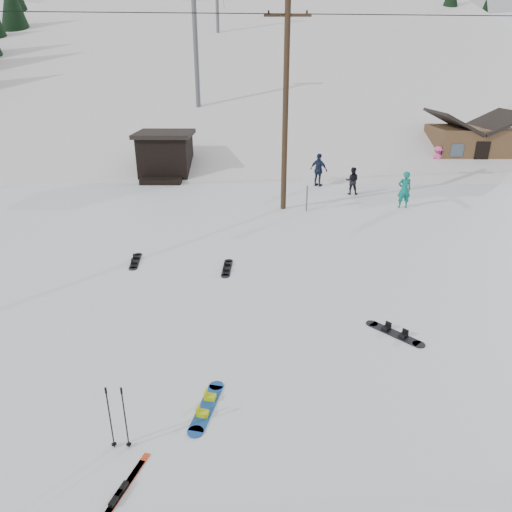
{
  "coord_description": "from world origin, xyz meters",
  "views": [
    {
      "loc": [
        0.88,
        -7.5,
        6.38
      ],
      "look_at": [
        0.76,
        4.51,
        1.4
      ],
      "focal_mm": 32.0,
      "sensor_mm": 36.0,
      "label": 1
    }
  ],
  "objects_px": {
    "cabin": "(469,146)",
    "hero_skis": "(119,495)",
    "utility_pole": "(285,108)",
    "hero_snowboard": "(207,407)"
  },
  "relations": [
    {
      "from": "hero_snowboard",
      "to": "hero_skis",
      "type": "height_order",
      "value": "hero_snowboard"
    },
    {
      "from": "utility_pole",
      "to": "hero_skis",
      "type": "xyz_separation_m",
      "value": [
        -3.37,
        -16.24,
        -4.65
      ]
    },
    {
      "from": "cabin",
      "to": "hero_skis",
      "type": "height_order",
      "value": "cabin"
    },
    {
      "from": "hero_skis",
      "to": "cabin",
      "type": "bearing_deg",
      "value": 74.58
    },
    {
      "from": "utility_pole",
      "to": "hero_snowboard",
      "type": "height_order",
      "value": "utility_pole"
    },
    {
      "from": "hero_snowboard",
      "to": "hero_skis",
      "type": "relative_size",
      "value": 0.94
    },
    {
      "from": "cabin",
      "to": "utility_pole",
      "type": "bearing_deg",
      "value": -142.44
    },
    {
      "from": "utility_pole",
      "to": "hero_snowboard",
      "type": "distance_m",
      "value": 15.06
    },
    {
      "from": "cabin",
      "to": "hero_skis",
      "type": "bearing_deg",
      "value": -121.97
    },
    {
      "from": "hero_snowboard",
      "to": "utility_pole",
      "type": "bearing_deg",
      "value": 2.71
    }
  ]
}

